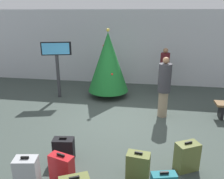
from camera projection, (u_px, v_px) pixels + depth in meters
The scene contains 11 objects.
ground_plane at pixel (121, 120), 6.79m from camera, with size 16.00×16.00×0.00m, color #38423D.
back_wall at pixel (132, 48), 9.86m from camera, with size 16.00×0.20×3.11m, color #B7BCC1.
holiday_tree at pixel (108, 62), 8.32m from camera, with size 1.48×1.48×2.48m.
flight_info_kiosk at pixel (57, 58), 8.19m from camera, with size 1.03×0.35×2.03m.
traveller_0 at pixel (164, 70), 8.76m from camera, with size 0.48×0.48×1.75m.
traveller_1 at pixel (164, 86), 6.74m from camera, with size 0.41×0.41×1.81m.
suitcase_0 at pixel (138, 165), 4.37m from camera, with size 0.46×0.31×0.55m.
suitcase_2 at pixel (64, 149), 4.89m from camera, with size 0.46×0.30×0.54m.
suitcase_4 at pixel (187, 157), 4.57m from camera, with size 0.52×0.44×0.63m.
suitcase_5 at pixel (28, 178), 3.85m from camera, with size 0.41×0.31×0.80m.
suitcase_6 at pixel (62, 170), 4.16m from camera, with size 0.48×0.32×0.65m.
Camera 1 is at (0.73, -6.12, 3.01)m, focal length 37.13 mm.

